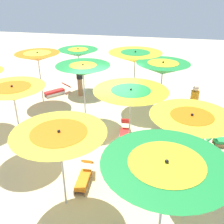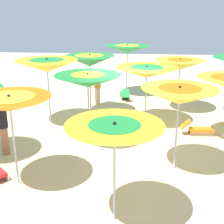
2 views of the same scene
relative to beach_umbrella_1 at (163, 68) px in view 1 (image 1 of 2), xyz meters
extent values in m
cube|color=beige|center=(1.96, 1.52, -2.24)|extent=(38.38, 38.38, 0.04)
cylinder|color=#B2B2B7|center=(0.00, 0.00, -1.12)|extent=(0.05, 0.05, 2.21)
cone|color=#1E8C38|center=(0.00, 0.00, -0.01)|extent=(1.97, 1.97, 0.43)
cone|color=yellow|center=(0.00, 0.00, 0.09)|extent=(1.13, 1.13, 0.25)
sphere|color=black|center=(0.00, 0.00, 0.23)|extent=(0.07, 0.07, 0.07)
cylinder|color=#B2B2B7|center=(1.18, -1.38, -1.12)|extent=(0.05, 0.05, 2.20)
cone|color=yellow|center=(1.18, -1.38, -0.01)|extent=(2.26, 2.26, 0.44)
cone|color=#1E8C38|center=(1.18, -1.38, 0.09)|extent=(1.24, 1.24, 0.24)
sphere|color=black|center=(1.18, -1.38, 0.24)|extent=(0.07, 0.07, 0.07)
cylinder|color=#B2B2B7|center=(4.16, -2.78, -1.26)|extent=(0.05, 0.05, 1.91)
cone|color=#1E8C38|center=(4.16, -2.78, -0.31)|extent=(1.96, 1.96, 0.35)
cone|color=yellow|center=(4.16, -2.78, -0.22)|extent=(1.00, 1.00, 0.18)
sphere|color=black|center=(4.16, -2.78, -0.10)|extent=(0.07, 0.07, 0.07)
cylinder|color=#B2B2B7|center=(-0.81, 3.63, -1.24)|extent=(0.05, 0.05, 1.97)
cone|color=yellow|center=(-0.81, 3.63, -0.25)|extent=(2.06, 2.06, 0.42)
cone|color=orange|center=(-0.81, 3.63, -0.14)|extent=(1.05, 1.05, 0.22)
sphere|color=black|center=(-0.81, 3.63, -0.01)|extent=(0.07, 0.07, 0.07)
cylinder|color=#B2B2B7|center=(0.87, 2.24, -1.24)|extent=(0.05, 0.05, 1.96)
cone|color=yellow|center=(0.87, 2.24, -0.25)|extent=(2.28, 2.28, 0.39)
cone|color=#1E8C38|center=(0.87, 2.24, -0.16)|extent=(1.21, 1.21, 0.21)
sphere|color=black|center=(0.87, 2.24, -0.03)|extent=(0.07, 0.07, 0.07)
cylinder|color=#B2B2B7|center=(2.92, 0.41, -1.17)|extent=(0.05, 0.05, 2.09)
cone|color=#1E8C38|center=(2.92, 0.41, -0.13)|extent=(2.06, 2.06, 0.39)
cone|color=yellow|center=(2.92, 0.41, -0.03)|extent=(1.03, 1.03, 0.20)
sphere|color=black|center=(2.92, 0.41, 0.09)|extent=(0.07, 0.07, 0.07)
cylinder|color=#B2B2B7|center=(5.44, -1.01, -1.17)|extent=(0.05, 0.05, 2.10)
cone|color=orange|center=(5.44, -1.01, -0.12)|extent=(1.95, 1.95, 0.34)
cone|color=yellow|center=(5.44, -1.01, -0.05)|extent=(1.19, 1.19, 0.21)
sphere|color=black|center=(5.44, -1.01, 0.08)|extent=(0.07, 0.07, 0.07)
cylinder|color=#B2B2B7|center=(-0.23, 5.91, -1.11)|extent=(0.05, 0.05, 2.22)
cone|color=#1E8C38|center=(-0.23, 5.91, 0.00)|extent=(2.24, 2.24, 0.32)
cone|color=yellow|center=(-0.23, 5.91, 0.08)|extent=(1.30, 1.30, 0.19)
sphere|color=black|center=(-0.23, 5.91, 0.19)|extent=(0.07, 0.07, 0.07)
cylinder|color=#B2B2B7|center=(2.10, 4.90, -1.25)|extent=(0.05, 0.05, 1.94)
cone|color=yellow|center=(2.10, 4.90, -0.28)|extent=(2.15, 2.15, 0.33)
cone|color=orange|center=(2.10, 4.90, -0.21)|extent=(1.28, 1.28, 0.20)
sphere|color=black|center=(2.10, 4.90, -0.08)|extent=(0.07, 0.07, 0.07)
cylinder|color=#B2B2B7|center=(4.32, 2.99, -1.18)|extent=(0.05, 0.05, 2.07)
cone|color=yellow|center=(4.32, 2.99, -0.15)|extent=(1.97, 1.97, 0.43)
cone|color=orange|center=(4.32, 2.99, -0.05)|extent=(1.12, 1.12, 0.24)
sphere|color=black|center=(4.32, 2.99, 0.10)|extent=(0.07, 0.07, 0.07)
cube|color=silver|center=(0.98, 1.58, -2.15)|extent=(0.11, 0.83, 0.14)
cube|color=silver|center=(1.29, 1.60, -2.15)|extent=(0.11, 0.83, 0.14)
cube|color=red|center=(1.13, 1.59, -2.03)|extent=(0.38, 0.85, 0.10)
cube|color=red|center=(1.19, 0.99, -1.80)|extent=(0.34, 0.43, 0.39)
cube|color=silver|center=(5.05, -1.68, -2.15)|extent=(0.67, 0.78, 0.14)
cube|color=silver|center=(5.27, -1.86, -2.15)|extent=(0.67, 0.78, 0.14)
cube|color=red|center=(5.16, -1.77, -2.03)|extent=(0.86, 0.94, 0.10)
cube|color=red|center=(4.72, -2.28, -1.85)|extent=(0.47, 0.48, 0.30)
cube|color=green|center=(-1.82, 1.38, -1.81)|extent=(0.38, 0.37, 0.37)
cube|color=olive|center=(1.72, 4.18, -2.15)|extent=(0.08, 0.83, 0.14)
cube|color=olive|center=(2.01, 4.19, -2.15)|extent=(0.08, 0.83, 0.14)
cube|color=orange|center=(1.87, 4.18, -2.03)|extent=(0.34, 0.84, 0.10)
cube|color=orange|center=(1.89, 3.62, -1.83)|extent=(0.31, 0.36, 0.32)
cylinder|color=beige|center=(-1.26, 0.12, -1.83)|extent=(0.24, 0.24, 0.79)
cylinder|color=orange|center=(-1.26, 0.12, -1.09)|extent=(0.30, 0.30, 0.69)
sphere|color=beige|center=(-1.26, 0.12, -0.64)|extent=(0.21, 0.21, 0.21)
cylinder|color=#A3704C|center=(3.90, -2.00, -1.79)|extent=(0.24, 0.24, 0.86)
cylinder|color=black|center=(3.90, -2.00, -0.98)|extent=(0.30, 0.30, 0.76)
sphere|color=#A3704C|center=(3.90, -2.00, -0.48)|extent=(0.23, 0.23, 0.23)
camera|label=1|loc=(-0.05, 9.60, 2.90)|focal=42.54mm
camera|label=2|loc=(11.94, 1.95, 2.01)|focal=48.97mm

